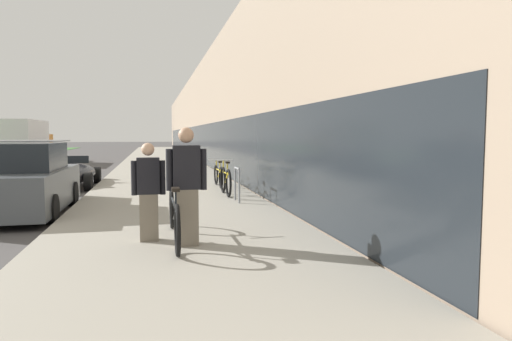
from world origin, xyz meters
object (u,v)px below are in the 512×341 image
object	(u,v)px
vintage_roadster_curbside	(69,174)
moving_truck	(21,142)
person_bystander	(149,192)
parked_sedan_curbside	(26,182)
cruiser_bike_middle	(218,175)
tandem_bicycle	(174,216)
person_rider	(187,186)
bike_rack_hoop	(237,181)
cruiser_bike_nearest	(226,181)

from	to	relation	value
vintage_roadster_curbside	moving_truck	world-z (taller)	moving_truck
person_bystander	moving_truck	size ratio (longest dim) A/B	0.22
parked_sedan_curbside	cruiser_bike_middle	bearing A→B (deg)	34.84
tandem_bicycle	person_rider	size ratio (longest dim) A/B	1.49
person_bystander	bike_rack_hoop	bearing A→B (deg)	61.13
person_rider	cruiser_bike_nearest	xyz separation A→B (m)	(1.44, 5.49, -0.49)
bike_rack_hoop	parked_sedan_curbside	xyz separation A→B (m)	(-4.77, 0.00, 0.07)
cruiser_bike_middle	parked_sedan_curbside	distance (m)	5.83
bike_rack_hoop	tandem_bicycle	bearing A→B (deg)	-113.72
bike_rack_hoop	vintage_roadster_curbside	xyz separation A→B (m)	(-4.78, 5.44, -0.20)
cruiser_bike_middle	tandem_bicycle	bearing A→B (deg)	-103.32
cruiser_bike_nearest	cruiser_bike_middle	world-z (taller)	cruiser_bike_nearest
vintage_roadster_curbside	cruiser_bike_middle	bearing A→B (deg)	-23.74
person_bystander	parked_sedan_curbside	xyz separation A→B (m)	(-2.70, 3.77, -0.18)
cruiser_bike_nearest	vintage_roadster_curbside	bearing A→B (deg)	138.65
bike_rack_hoop	cruiser_bike_middle	size ratio (longest dim) A/B	0.48
cruiser_bike_nearest	moving_truck	size ratio (longest dim) A/B	0.25
bike_rack_hoop	moving_truck	size ratio (longest dim) A/B	0.12
cruiser_bike_nearest	parked_sedan_curbside	world-z (taller)	parked_sedan_curbside
bike_rack_hoop	cruiser_bike_middle	xyz separation A→B (m)	(0.01, 3.33, -0.16)
bike_rack_hoop	cruiser_bike_nearest	xyz separation A→B (m)	(-0.08, 1.30, -0.12)
vintage_roadster_curbside	cruiser_bike_nearest	bearing A→B (deg)	-41.35
person_bystander	cruiser_bike_middle	xyz separation A→B (m)	(2.08, 7.10, -0.41)
person_bystander	parked_sedan_curbside	bearing A→B (deg)	125.57
tandem_bicycle	cruiser_bike_nearest	bearing A→B (deg)	72.62
parked_sedan_curbside	vintage_roadster_curbside	xyz separation A→B (m)	(-0.01, 5.43, -0.27)
bike_rack_hoop	parked_sedan_curbside	distance (m)	4.77
person_bystander	bike_rack_hoop	size ratio (longest dim) A/B	1.80
cruiser_bike_middle	parked_sedan_curbside	world-z (taller)	parked_sedan_curbside
moving_truck	cruiser_bike_nearest	bearing A→B (deg)	-61.87
person_rider	vintage_roadster_curbside	xyz separation A→B (m)	(-3.26, 9.63, -0.57)
cruiser_bike_middle	vintage_roadster_curbside	size ratio (longest dim) A/B	0.42
tandem_bicycle	parked_sedan_curbside	bearing A→B (deg)	128.51
vintage_roadster_curbside	moving_truck	bearing A→B (deg)	109.84
person_rider	tandem_bicycle	bearing A→B (deg)	117.80
moving_truck	cruiser_bike_middle	bearing A→B (deg)	-58.79
tandem_bicycle	vintage_roadster_curbside	size ratio (longest dim) A/B	0.62
person_rider	person_bystander	xyz separation A→B (m)	(-0.55, 0.43, -0.12)
cruiser_bike_nearest	moving_truck	bearing A→B (deg)	118.13
cruiser_bike_middle	person_rider	bearing A→B (deg)	-101.48
tandem_bicycle	cruiser_bike_middle	bearing A→B (deg)	76.68
person_rider	cruiser_bike_middle	distance (m)	7.70
parked_sedan_curbside	cruiser_bike_nearest	bearing A→B (deg)	15.43
tandem_bicycle	moving_truck	bearing A→B (deg)	109.26
person_rider	vintage_roadster_curbside	size ratio (longest dim) A/B	0.42
vintage_roadster_curbside	moving_truck	distance (m)	15.27
person_bystander	moving_truck	world-z (taller)	moving_truck
cruiser_bike_nearest	cruiser_bike_middle	size ratio (longest dim) A/B	0.97
bike_rack_hoop	cruiser_bike_nearest	world-z (taller)	cruiser_bike_nearest
person_bystander	cruiser_bike_nearest	size ratio (longest dim) A/B	0.89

